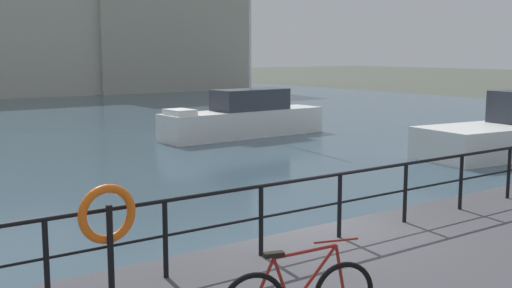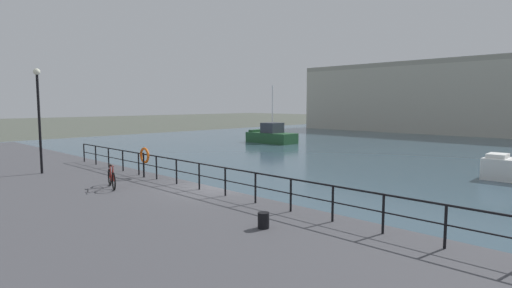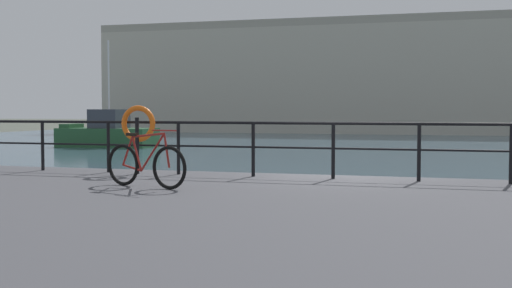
{
  "view_description": "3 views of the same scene",
  "coord_description": "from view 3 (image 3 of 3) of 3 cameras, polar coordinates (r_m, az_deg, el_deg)",
  "views": [
    {
      "loc": [
        -7.05,
        -8.07,
        3.94
      ],
      "look_at": [
        -0.19,
        1.37,
        2.24
      ],
      "focal_mm": 44.63,
      "sensor_mm": 36.0,
      "label": 1
    },
    {
      "loc": [
        12.88,
        -10.57,
        4.37
      ],
      "look_at": [
        -2.18,
        4.61,
        2.24
      ],
      "focal_mm": 28.74,
      "sensor_mm": 36.0,
      "label": 2
    },
    {
      "loc": [
        2.2,
        -13.5,
        2.27
      ],
      "look_at": [
        -2.77,
        3.26,
        1.36
      ],
      "focal_mm": 47.89,
      "sensor_mm": 36.0,
      "label": 3
    }
  ],
  "objects": [
    {
      "name": "ground_plane",
      "position": [
        13.87,
        7.21,
        -6.47
      ],
      "size": [
        240.0,
        240.0,
        0.0
      ],
      "primitive_type": "plane",
      "color": "#4C5147"
    },
    {
      "name": "water_basin",
      "position": [
        43.82,
        13.62,
        -0.09
      ],
      "size": [
        80.0,
        60.0,
        0.01
      ],
      "primitive_type": "cube",
      "color": "#385160",
      "rests_on": "ground_plane"
    },
    {
      "name": "quay_promenade",
      "position": [
        7.56,
        -0.91,
        -10.79
      ],
      "size": [
        56.0,
        13.0,
        0.94
      ],
      "primitive_type": "cube",
      "color": "#47474C",
      "rests_on": "ground_plane"
    },
    {
      "name": "harbor_building",
      "position": [
        65.96,
        20.62,
        5.61
      ],
      "size": [
        63.15,
        11.94,
        14.23
      ],
      "color": "#B2AD9E",
      "rests_on": "ground_plane"
    },
    {
      "name": "moored_small_launch",
      "position": [
        41.35,
        -12.32,
        0.87
      ],
      "size": [
        5.7,
        2.56,
        6.29
      ],
      "rotation": [
        0.0,
        0.0,
        3.16
      ],
      "color": "#23512D",
      "rests_on": "water_basin"
    },
    {
      "name": "quay_railing",
      "position": [
        12.85,
        9.95,
        0.28
      ],
      "size": [
        23.79,
        0.07,
        1.08
      ],
      "color": "black",
      "rests_on": "quay_promenade"
    },
    {
      "name": "parked_bicycle",
      "position": [
        11.62,
        -9.22,
        -1.7
      ],
      "size": [
        1.71,
        0.59,
        0.98
      ],
      "rotation": [
        0.0,
        0.0,
        -0.3
      ],
      "color": "black",
      "rests_on": "quay_promenade"
    },
    {
      "name": "life_ring_stand",
      "position": [
        14.12,
        -9.82,
        1.49
      ],
      "size": [
        0.75,
        0.16,
        1.4
      ],
      "color": "black",
      "rests_on": "quay_promenade"
    }
  ]
}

